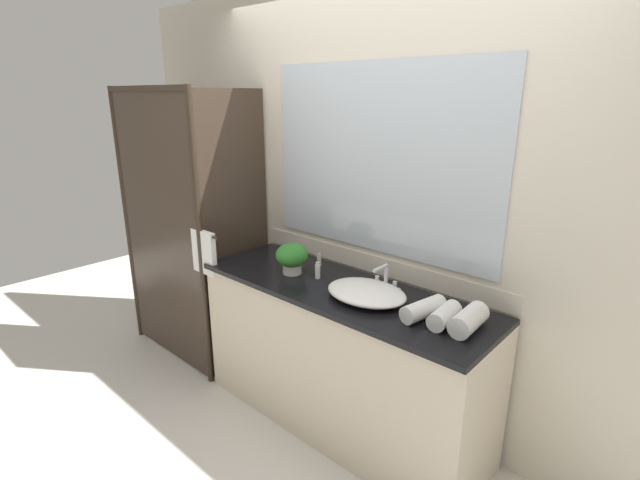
# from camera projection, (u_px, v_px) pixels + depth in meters

# --- Properties ---
(ground_plane) EXTENTS (8.00, 8.00, 0.00)m
(ground_plane) POSITION_uv_depth(u_px,v_px,m) (338.00, 421.00, 2.91)
(ground_plane) COLOR silver
(wall_back_with_mirror) EXTENTS (4.40, 0.06, 2.60)m
(wall_back_with_mirror) POSITION_uv_depth(u_px,v_px,m) (378.00, 207.00, 2.77)
(wall_back_with_mirror) COLOR beige
(wall_back_with_mirror) RESTS_ON ground_plane
(vanity_cabinet) EXTENTS (1.80, 0.58, 0.90)m
(vanity_cabinet) POSITION_uv_depth(u_px,v_px,m) (340.00, 357.00, 2.79)
(vanity_cabinet) COLOR beige
(vanity_cabinet) RESTS_ON ground_plane
(shower_enclosure) EXTENTS (1.20, 0.59, 2.00)m
(shower_enclosure) POSITION_uv_depth(u_px,v_px,m) (184.00, 231.00, 3.30)
(shower_enclosure) COLOR #2D2319
(shower_enclosure) RESTS_ON ground_plane
(sink_basin) EXTENTS (0.45, 0.34, 0.07)m
(sink_basin) POSITION_uv_depth(u_px,v_px,m) (366.00, 292.00, 2.50)
(sink_basin) COLOR white
(sink_basin) RESTS_ON vanity_cabinet
(faucet) EXTENTS (0.17, 0.14, 0.15)m
(faucet) POSITION_uv_depth(u_px,v_px,m) (385.00, 281.00, 2.61)
(faucet) COLOR silver
(faucet) RESTS_ON vanity_cabinet
(potted_plant) EXTENTS (0.19, 0.19, 0.19)m
(potted_plant) POSITION_uv_depth(u_px,v_px,m) (292.00, 257.00, 2.83)
(potted_plant) COLOR beige
(potted_plant) RESTS_ON vanity_cabinet
(soap_dish) EXTENTS (0.10, 0.07, 0.04)m
(soap_dish) POSITION_uv_depth(u_px,v_px,m) (291.00, 257.00, 3.10)
(soap_dish) COLOR silver
(soap_dish) RESTS_ON vanity_cabinet
(amenity_bottle_lotion) EXTENTS (0.03, 0.03, 0.10)m
(amenity_bottle_lotion) POSITION_uv_depth(u_px,v_px,m) (318.00, 271.00, 2.77)
(amenity_bottle_lotion) COLOR white
(amenity_bottle_lotion) RESTS_ON vanity_cabinet
(amenity_bottle_conditioner) EXTENTS (0.03, 0.03, 0.08)m
(amenity_bottle_conditioner) POSITION_uv_depth(u_px,v_px,m) (319.00, 260.00, 2.97)
(amenity_bottle_conditioner) COLOR silver
(amenity_bottle_conditioner) RESTS_ON vanity_cabinet
(rolled_towel_near_edge) EXTENTS (0.12, 0.24, 0.11)m
(rolled_towel_near_edge) POSITION_uv_depth(u_px,v_px,m) (469.00, 320.00, 2.15)
(rolled_towel_near_edge) COLOR white
(rolled_towel_near_edge) RESTS_ON vanity_cabinet
(rolled_towel_middle) EXTENTS (0.11, 0.21, 0.09)m
(rolled_towel_middle) POSITION_uv_depth(u_px,v_px,m) (444.00, 316.00, 2.21)
(rolled_towel_middle) COLOR white
(rolled_towel_middle) RESTS_ON vanity_cabinet
(rolled_towel_far_edge) EXTENTS (0.13, 0.26, 0.09)m
(rolled_towel_far_edge) POSITION_uv_depth(u_px,v_px,m) (423.00, 309.00, 2.28)
(rolled_towel_far_edge) COLOR white
(rolled_towel_far_edge) RESTS_ON vanity_cabinet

